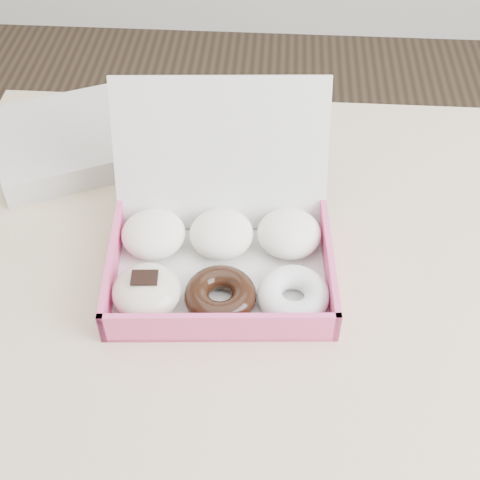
{
  "coord_description": "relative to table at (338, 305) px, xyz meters",
  "views": [
    {
      "loc": [
        -0.1,
        -0.62,
        1.44
      ],
      "look_at": [
        -0.14,
        -0.0,
        0.8
      ],
      "focal_mm": 50.0,
      "sensor_mm": 36.0,
      "label": 1
    }
  ],
  "objects": [
    {
      "name": "newspapers",
      "position": [
        -0.42,
        0.24,
        0.1
      ],
      "size": [
        0.33,
        0.31,
        0.04
      ],
      "primitive_type": "cube",
      "rotation": [
        0.0,
        0.0,
        0.43
      ],
      "color": "silver",
      "rests_on": "table"
    },
    {
      "name": "table",
      "position": [
        0.0,
        0.0,
        0.0
      ],
      "size": [
        1.2,
        0.8,
        0.75
      ],
      "color": "tan",
      "rests_on": "ground"
    },
    {
      "name": "donut_box",
      "position": [
        -0.17,
        -0.01,
        0.11
      ],
      "size": [
        0.32,
        0.3,
        0.21
      ],
      "rotation": [
        0.0,
        0.0,
        0.07
      ],
      "color": "silver",
      "rests_on": "table"
    }
  ]
}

